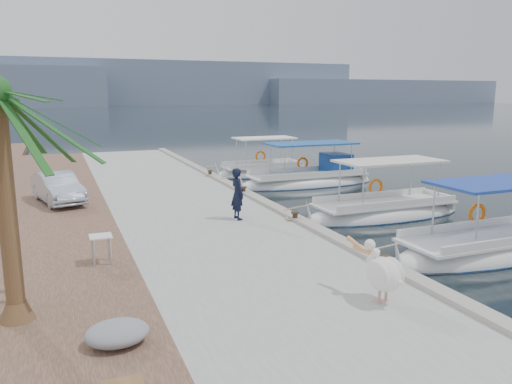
% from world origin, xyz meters
% --- Properties ---
extents(ground, '(400.00, 400.00, 0.00)m').
position_xyz_m(ground, '(0.00, 0.00, 0.00)').
color(ground, black).
rests_on(ground, ground).
extents(concrete_quay, '(6.00, 40.00, 0.50)m').
position_xyz_m(concrete_quay, '(-3.00, 5.00, 0.25)').
color(concrete_quay, '#989893').
rests_on(concrete_quay, ground).
extents(quay_curb, '(0.44, 40.00, 0.12)m').
position_xyz_m(quay_curb, '(-0.22, 5.00, 0.56)').
color(quay_curb, gray).
rests_on(quay_curb, concrete_quay).
extents(cobblestone_strip, '(4.00, 40.00, 0.50)m').
position_xyz_m(cobblestone_strip, '(-8.00, 5.00, 0.25)').
color(cobblestone_strip, brown).
rests_on(cobblestone_strip, ground).
extents(distant_hills, '(330.00, 60.00, 18.00)m').
position_xyz_m(distant_hills, '(29.61, 201.49, 7.61)').
color(distant_hills, slate).
rests_on(distant_hills, ground).
extents(fishing_caique_b, '(7.40, 2.27, 2.83)m').
position_xyz_m(fishing_caique_b, '(4.29, -2.57, 0.12)').
color(fishing_caique_b, silver).
rests_on(fishing_caique_b, ground).
extents(fishing_caique_c, '(6.90, 2.21, 2.83)m').
position_xyz_m(fishing_caique_c, '(4.04, 2.56, 0.12)').
color(fishing_caique_c, silver).
rests_on(fishing_caique_c, ground).
extents(fishing_caique_d, '(7.76, 2.39, 2.83)m').
position_xyz_m(fishing_caique_d, '(4.58, 9.86, 0.19)').
color(fishing_caique_d, silver).
rests_on(fishing_caique_d, ground).
extents(fishing_caique_e, '(5.79, 2.10, 2.83)m').
position_xyz_m(fishing_caique_e, '(3.49, 13.67, 0.13)').
color(fishing_caique_e, silver).
rests_on(fishing_caique_e, ground).
extents(mooring_bollards, '(0.28, 20.28, 0.33)m').
position_xyz_m(mooring_bollards, '(-0.35, 1.50, 0.69)').
color(mooring_bollards, black).
rests_on(mooring_bollards, concrete_quay).
extents(pelican, '(0.68, 1.61, 1.24)m').
position_xyz_m(pelican, '(-1.63, -5.14, 1.14)').
color(pelican, tan).
rests_on(pelican, concrete_quay).
extents(fisherman, '(0.48, 0.68, 1.77)m').
position_xyz_m(fisherman, '(-2.05, 2.49, 1.39)').
color(fisherman, black).
rests_on(fisherman, concrete_quay).
extents(parked_car, '(2.12, 3.82, 1.19)m').
position_xyz_m(parked_car, '(-7.74, 7.66, 1.10)').
color(parked_car, '#B1BBCB').
rests_on(parked_car, cobblestone_strip).
extents(tarp_bundle, '(1.10, 0.90, 0.40)m').
position_xyz_m(tarp_bundle, '(-6.92, -4.95, 0.70)').
color(tarp_bundle, gray).
rests_on(tarp_bundle, cobblestone_strip).
extents(folding_table, '(0.55, 0.55, 0.73)m').
position_xyz_m(folding_table, '(-6.79, -0.52, 1.02)').
color(folding_table, silver).
rests_on(folding_table, cobblestone_strip).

